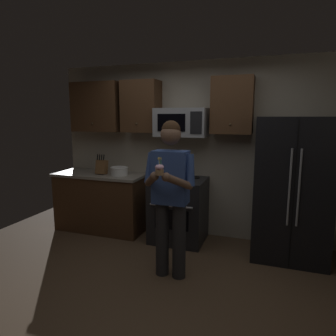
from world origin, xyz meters
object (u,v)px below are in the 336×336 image
object	(u,v)px
refrigerator	(292,189)
bowl_large_white	(119,171)
cupcake	(160,169)
oven_range	(179,210)
knife_block	(102,167)
person	(170,191)
microwave	(182,122)

from	to	relation	value
refrigerator	bowl_large_white	xyz separation A→B (m)	(-2.45, 0.02, 0.09)
cupcake	oven_range	bearing A→B (deg)	98.98
refrigerator	cupcake	size ratio (longest dim) A/B	10.35
knife_block	bowl_large_white	world-z (taller)	knife_block
refrigerator	person	xyz separation A→B (m)	(-1.29, -0.97, 0.10)
microwave	oven_range	bearing A→B (deg)	-90.02
oven_range	knife_block	world-z (taller)	knife_block
oven_range	microwave	bearing A→B (deg)	89.98
oven_range	knife_block	distance (m)	1.37
bowl_large_white	microwave	bearing A→B (deg)	8.61
microwave	cupcake	size ratio (longest dim) A/B	4.26
oven_range	bowl_large_white	bearing A→B (deg)	-178.55
knife_block	bowl_large_white	bearing A→B (deg)	1.06
knife_block	person	xyz separation A→B (m)	(1.46, -0.98, -0.04)
oven_range	cupcake	bearing A→B (deg)	-81.02
microwave	person	distance (m)	1.36
oven_range	cupcake	xyz separation A→B (m)	(0.21, -1.34, 0.83)
microwave	person	size ratio (longest dim) A/B	0.42
oven_range	refrigerator	world-z (taller)	refrigerator
refrigerator	cupcake	xyz separation A→B (m)	(-1.29, -1.30, 0.39)
microwave	knife_block	bearing A→B (deg)	-173.20
bowl_large_white	cupcake	distance (m)	1.78
person	cupcake	distance (m)	0.44
person	cupcake	size ratio (longest dim) A/B	10.13
bowl_large_white	cupcake	size ratio (longest dim) A/B	1.56
refrigerator	knife_block	xyz separation A→B (m)	(-2.75, 0.01, 0.13)
microwave	refrigerator	distance (m)	1.72
oven_range	knife_block	bearing A→B (deg)	-178.65
refrigerator	knife_block	distance (m)	2.75
knife_block	person	size ratio (longest dim) A/B	0.18
knife_block	bowl_large_white	xyz separation A→B (m)	(0.30, 0.01, -0.05)
oven_range	bowl_large_white	distance (m)	1.08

